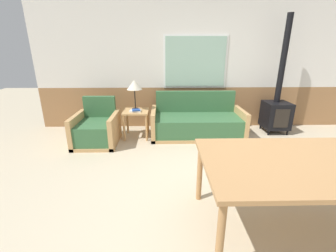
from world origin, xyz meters
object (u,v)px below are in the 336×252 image
table_lamp (134,85)px  dining_table (316,167)px  armchair (97,130)px  wood_stove (277,108)px  couch (197,123)px  side_table (136,116)px

table_lamp → dining_table: (1.91, -2.55, -0.33)m
armchair → wood_stove: wood_stove is taller
armchair → wood_stove: bearing=0.3°
couch → dining_table: bearing=-74.8°
couch → table_lamp: 1.44m
table_lamp → dining_table: size_ratio=0.29×
side_table → dining_table: size_ratio=0.27×
side_table → table_lamp: table_lamp is taller
couch → armchair: size_ratio=2.21×
dining_table → armchair: bearing=140.0°
wood_stove → armchair: bearing=-171.6°
side_table → table_lamp: 0.58m
armchair → dining_table: size_ratio=0.40×
couch → wood_stove: (1.67, 0.17, 0.27)m
table_lamp → wood_stove: size_ratio=0.25×
couch → table_lamp: table_lamp is taller
armchair → table_lamp: table_lamp is taller
couch → dining_table: size_ratio=0.89×
side_table → table_lamp: (-0.02, 0.08, 0.57)m
wood_stove → dining_table: bearing=-110.0°
armchair → side_table: armchair is taller
armchair → side_table: bearing=14.7°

